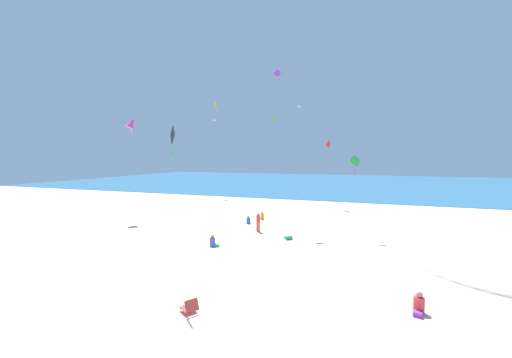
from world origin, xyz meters
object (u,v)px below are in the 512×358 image
at_px(kite_black, 173,136).
at_px(kite_green, 355,161).
at_px(kite_red, 328,143).
at_px(kite_purple, 277,74).
at_px(kite_magenta, 132,123).
at_px(kite_lime, 274,118).
at_px(beach_chair_far_right, 190,307).
at_px(kite_white, 299,107).
at_px(person_3, 213,242).
at_px(person_0, 262,217).
at_px(person_4, 248,221).
at_px(person_1, 419,305).
at_px(person_2, 258,221).
at_px(kite_pink, 215,120).
at_px(kite_yellow, 216,105).
at_px(cooler_box, 288,237).

bearing_deg(kite_black, kite_green, 58.45).
xyz_separation_m(kite_red, kite_green, (3.11, -12.05, -1.87)).
height_order(kite_purple, kite_magenta, kite_purple).
distance_m(kite_magenta, kite_lime, 20.93).
height_order(beach_chair_far_right, kite_purple, kite_purple).
bearing_deg(kite_white, person_3, -93.10).
relative_size(beach_chair_far_right, kite_red, 0.61).
xyz_separation_m(person_0, kite_green, (7.85, -3.21, 5.02)).
distance_m(kite_red, kite_green, 12.58).
distance_m(person_4, kite_white, 18.09).
bearing_deg(kite_purple, person_0, 139.43).
relative_size(kite_lime, kite_black, 0.61).
bearing_deg(beach_chair_far_right, person_1, -127.39).
xyz_separation_m(person_2, kite_black, (-0.23, -10.20, 5.59)).
xyz_separation_m(kite_pink, kite_black, (12.48, -28.01, -4.42)).
height_order(person_4, kite_green, kite_green).
xyz_separation_m(person_0, kite_red, (4.74, 8.84, 6.89)).
bearing_deg(kite_white, person_0, -93.96).
distance_m(kite_purple, kite_green, 9.35).
distance_m(kite_pink, kite_black, 30.98).
distance_m(person_3, kite_purple, 14.10).
bearing_deg(kite_pink, person_0, -49.35).
bearing_deg(kite_yellow, person_0, -45.87).
height_order(person_2, person_3, person_2).
xyz_separation_m(kite_white, kite_lime, (-4.46, 4.25, -0.66)).
relative_size(person_3, kite_lime, 0.74).
relative_size(cooler_box, person_1, 0.79).
bearing_deg(kite_pink, person_2, -54.49).
xyz_separation_m(kite_magenta, kite_black, (12.28, -11.43, -2.25)).
relative_size(kite_pink, kite_black, 0.95).
relative_size(beach_chair_far_right, kite_magenta, 0.49).
bearing_deg(person_2, person_0, 22.26).
bearing_deg(kite_green, kite_pink, 139.32).
height_order(beach_chair_far_right, person_4, person_4).
bearing_deg(person_1, kite_purple, -129.85).
xyz_separation_m(kite_purple, kite_lime, (-5.40, 17.71, -1.14)).
xyz_separation_m(person_2, kite_pink, (-12.71, 17.81, 10.01)).
bearing_deg(kite_purple, person_1, -54.51).
relative_size(person_0, kite_yellow, 0.45).
xyz_separation_m(beach_chair_far_right, cooler_box, (1.03, 10.65, -0.09)).
relative_size(cooler_box, kite_pink, 0.40).
xyz_separation_m(cooler_box, kite_purple, (-1.97, 4.11, 12.02)).
distance_m(person_1, kite_lime, 34.60).
distance_m(person_4, kite_red, 13.88).
bearing_deg(kite_black, person_3, 101.75).
bearing_deg(beach_chair_far_right, kite_magenta, -9.97).
distance_m(person_4, kite_yellow, 18.79).
distance_m(person_4, kite_lime, 21.37).
bearing_deg(kite_white, beach_chair_far_right, -86.19).
height_order(person_0, kite_yellow, kite_yellow).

